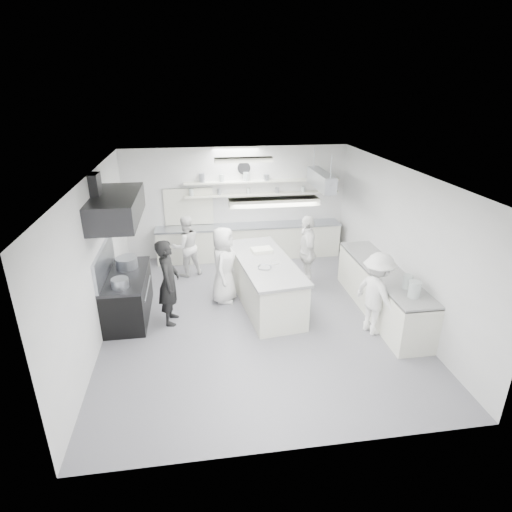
{
  "coord_description": "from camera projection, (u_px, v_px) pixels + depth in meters",
  "views": [
    {
      "loc": [
        -1.11,
        -7.53,
        4.51
      ],
      "look_at": [
        0.1,
        0.6,
        1.11
      ],
      "focal_mm": 29.31,
      "sensor_mm": 36.0,
      "label": 1
    }
  ],
  "objects": [
    {
      "name": "shelf_upper",
      "position": [
        263.0,
        181.0,
        11.13
      ],
      "size": [
        4.2,
        0.26,
        0.04
      ],
      "primitive_type": "cube",
      "color": "white",
      "rests_on": "wall_back"
    },
    {
      "name": "bowl_island_a",
      "position": [
        264.0,
        268.0,
        8.51
      ],
      "size": [
        0.36,
        0.36,
        0.07
      ],
      "primitive_type": "imported",
      "rotation": [
        0.0,
        0.0,
        -0.35
      ],
      "color": "#A4A9B4",
      "rests_on": "prep_island"
    },
    {
      "name": "cook_right",
      "position": [
        377.0,
        294.0,
        7.9
      ],
      "size": [
        0.93,
        1.21,
        1.65
      ],
      "primitive_type": "imported",
      "rotation": [
        0.0,
        0.0,
        1.9
      ],
      "color": "white",
      "rests_on": "floor"
    },
    {
      "name": "light_fixture_rear",
      "position": [
        244.0,
        160.0,
        9.28
      ],
      "size": [
        1.3,
        0.25,
        0.1
      ],
      "primitive_type": "cube",
      "color": "white",
      "rests_on": "ceiling"
    },
    {
      "name": "wall_clock",
      "position": [
        244.0,
        168.0,
        11.01
      ],
      "size": [
        0.32,
        0.05,
        0.32
      ],
      "primitive_type": "cylinder",
      "rotation": [
        1.57,
        0.0,
        0.0
      ],
      "color": "white",
      "rests_on": "wall_back"
    },
    {
      "name": "stove_pot",
      "position": [
        127.0,
        264.0,
        8.66
      ],
      "size": [
        0.44,
        0.44,
        0.28
      ],
      "primitive_type": "cylinder",
      "color": "#A4A9B4",
      "rests_on": "stove"
    },
    {
      "name": "stove",
      "position": [
        128.0,
        297.0,
        8.6
      ],
      "size": [
        0.8,
        1.8,
        0.9
      ],
      "primitive_type": "cube",
      "color": "black",
      "rests_on": "floor"
    },
    {
      "name": "bowl_right",
      "position": [
        385.0,
        261.0,
        8.98
      ],
      "size": [
        0.29,
        0.29,
        0.06
      ],
      "primitive_type": "imported",
      "rotation": [
        0.0,
        0.0,
        0.21
      ],
      "color": "white",
      "rests_on": "right_counter"
    },
    {
      "name": "ceiling",
      "position": [
        255.0,
        172.0,
        7.61
      ],
      "size": [
        6.0,
        7.0,
        0.02
      ],
      "primitive_type": "cube",
      "color": "white",
      "rests_on": "wall_back"
    },
    {
      "name": "wall_back",
      "position": [
        237.0,
        203.0,
        11.39
      ],
      "size": [
        6.0,
        0.04,
        3.0
      ],
      "primitive_type": "cube",
      "color": "white",
      "rests_on": "floor"
    },
    {
      "name": "floor",
      "position": [
        256.0,
        316.0,
        8.77
      ],
      "size": [
        6.0,
        7.0,
        0.02
      ],
      "primitive_type": "cube",
      "color": "gray",
      "rests_on": "ground"
    },
    {
      "name": "cook_stove",
      "position": [
        169.0,
        282.0,
        8.23
      ],
      "size": [
        0.48,
        0.68,
        1.77
      ],
      "primitive_type": "imported",
      "rotation": [
        0.0,
        0.0,
        1.48
      ],
      "color": "black",
      "rests_on": "floor"
    },
    {
      "name": "cook_island_right",
      "position": [
        307.0,
        252.0,
        9.69
      ],
      "size": [
        0.58,
        1.09,
        1.77
      ],
      "primitive_type": "imported",
      "rotation": [
        0.0,
        0.0,
        -1.72
      ],
      "color": "white",
      "rests_on": "floor"
    },
    {
      "name": "right_counter",
      "position": [
        382.0,
        292.0,
        8.76
      ],
      "size": [
        0.74,
        3.3,
        0.94
      ],
      "primitive_type": "cube",
      "color": "white",
      "rests_on": "floor"
    },
    {
      "name": "back_counter",
      "position": [
        249.0,
        242.0,
        11.55
      ],
      "size": [
        5.0,
        0.6,
        0.92
      ],
      "primitive_type": "cube",
      "color": "white",
      "rests_on": "floor"
    },
    {
      "name": "pot_rack",
      "position": [
        321.0,
        180.0,
        10.35
      ],
      "size": [
        0.3,
        1.6,
        0.4
      ],
      "primitive_type": "cube",
      "color": "#A4A9B4",
      "rests_on": "ceiling"
    },
    {
      "name": "wall_front",
      "position": [
        298.0,
        356.0,
        4.99
      ],
      "size": [
        6.0,
        0.04,
        3.0
      ],
      "primitive_type": "cube",
      "color": "white",
      "rests_on": "floor"
    },
    {
      "name": "cook_back",
      "position": [
        186.0,
        246.0,
        10.36
      ],
      "size": [
        0.92,
        0.82,
        1.55
      ],
      "primitive_type": "imported",
      "rotation": [
        0.0,
        0.0,
        -2.76
      ],
      "color": "white",
      "rests_on": "floor"
    },
    {
      "name": "wall_left",
      "position": [
        96.0,
        258.0,
        7.78
      ],
      "size": [
        0.04,
        7.0,
        3.0
      ],
      "primitive_type": "cube",
      "color": "white",
      "rests_on": "floor"
    },
    {
      "name": "wall_right",
      "position": [
        399.0,
        241.0,
        8.6
      ],
      "size": [
        0.04,
        7.0,
        3.0
      ],
      "primitive_type": "cube",
      "color": "white",
      "rests_on": "floor"
    },
    {
      "name": "pass_through_window",
      "position": [
        189.0,
        207.0,
        11.21
      ],
      "size": [
        1.3,
        0.04,
        1.0
      ],
      "primitive_type": "cube",
      "color": "black",
      "rests_on": "wall_back"
    },
    {
      "name": "exhaust_hood",
      "position": [
        116.0,
        207.0,
        7.87
      ],
      "size": [
        0.85,
        2.0,
        0.5
      ],
      "primitive_type": "cube",
      "color": "#27282A",
      "rests_on": "wall_left"
    },
    {
      "name": "light_fixture_front",
      "position": [
        274.0,
        202.0,
        5.99
      ],
      "size": [
        1.3,
        0.25,
        0.1
      ],
      "primitive_type": "cube",
      "color": "white",
      "rests_on": "ceiling"
    },
    {
      "name": "prep_island",
      "position": [
        265.0,
        283.0,
        9.08
      ],
      "size": [
        1.32,
        2.79,
        0.99
      ],
      "primitive_type": "cube",
      "rotation": [
        0.0,
        0.0,
        0.12
      ],
      "color": "white",
      "rests_on": "floor"
    },
    {
      "name": "bowl_island_b",
      "position": [
        275.0,
        264.0,
        8.74
      ],
      "size": [
        0.24,
        0.24,
        0.06
      ],
      "primitive_type": "imported",
      "rotation": [
        0.0,
        0.0,
        0.24
      ],
      "color": "white",
      "rests_on": "prep_island"
    },
    {
      "name": "shelf_lower",
      "position": [
        263.0,
        194.0,
        11.27
      ],
      "size": [
        4.2,
        0.26,
        0.04
      ],
      "primitive_type": "cube",
      "color": "white",
      "rests_on": "wall_back"
    },
    {
      "name": "cook_island_left",
      "position": [
        224.0,
        265.0,
        9.08
      ],
      "size": [
        0.76,
        0.96,
        1.72
      ],
      "primitive_type": "imported",
      "rotation": [
        0.0,
        0.0,
        1.28
      ],
      "color": "white",
      "rests_on": "floor"
    }
  ]
}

